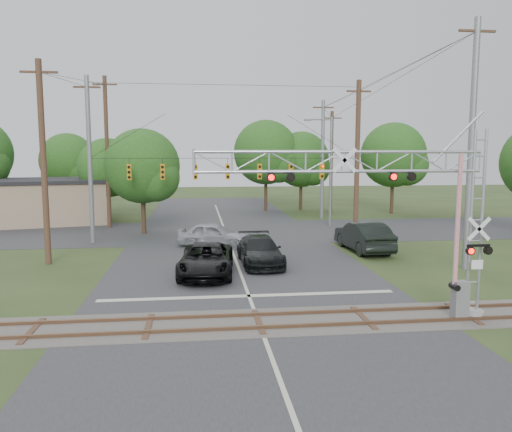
{
  "coord_description": "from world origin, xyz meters",
  "views": [
    {
      "loc": [
        -2.18,
        -15.62,
        6.18
      ],
      "look_at": [
        0.55,
        7.5,
        3.3
      ],
      "focal_mm": 35.0,
      "sensor_mm": 36.0,
      "label": 1
    }
  ],
  "objects": [
    {
      "name": "traffic_signal_span",
      "position": [
        0.88,
        20.0,
        5.59
      ],
      "size": [
        19.34,
        0.36,
        11.5
      ],
      "color": "gray",
      "rests_on": "ground"
    },
    {
      "name": "streetlight",
      "position": [
        9.01,
        26.1,
        5.21
      ],
      "size": [
        2.48,
        0.26,
        9.31
      ],
      "color": "gray",
      "rests_on": "ground"
    },
    {
      "name": "ground",
      "position": [
        0.0,
        0.0,
        0.0
      ],
      "size": [
        160.0,
        160.0,
        0.0
      ],
      "primitive_type": "plane",
      "color": "#2C3C1B",
      "rests_on": "ground"
    },
    {
      "name": "road_cross",
      "position": [
        0.0,
        24.0,
        0.01
      ],
      "size": [
        90.0,
        12.0,
        0.02
      ],
      "primitive_type": "cube",
      "color": "#2D2C2F",
      "rests_on": "ground"
    },
    {
      "name": "suv_dark",
      "position": [
        8.39,
        14.96,
        0.95
      ],
      "size": [
        2.35,
        5.88,
        1.9
      ],
      "primitive_type": "imported",
      "rotation": [
        0.0,
        0.0,
        3.2
      ],
      "color": "black",
      "rests_on": "ground"
    },
    {
      "name": "pickup_black",
      "position": [
        -1.77,
        9.62,
        0.81
      ],
      "size": [
        3.14,
        6.0,
        1.61
      ],
      "primitive_type": "imported",
      "rotation": [
        0.0,
        0.0,
        -0.08
      ],
      "color": "black",
      "rests_on": "ground"
    },
    {
      "name": "road_main",
      "position": [
        0.0,
        10.0,
        0.01
      ],
      "size": [
        14.0,
        90.0,
        0.02
      ],
      "primitive_type": "cube",
      "color": "#2D2C2F",
      "rests_on": "ground"
    },
    {
      "name": "railroad_track",
      "position": [
        0.0,
        2.0,
        0.03
      ],
      "size": [
        90.0,
        3.2,
        0.17
      ],
      "color": "#534E48",
      "rests_on": "ground"
    },
    {
      "name": "treeline",
      "position": [
        0.49,
        33.53,
        5.82
      ],
      "size": [
        53.4,
        28.21,
        9.9
      ],
      "color": "#3B291B",
      "rests_on": "ground"
    },
    {
      "name": "crossing_gantry",
      "position": [
        4.95,
        1.64,
        4.42
      ],
      "size": [
        10.95,
        0.91,
        7.11
      ],
      "color": "gray",
      "rests_on": "ground"
    },
    {
      "name": "utility_poles",
      "position": [
        2.59,
        22.73,
        6.04
      ],
      "size": [
        24.87,
        25.78,
        13.18
      ],
      "color": "#3F2D1D",
      "rests_on": "ground"
    },
    {
      "name": "commercial_building",
      "position": [
        -19.05,
        30.88,
        1.98
      ],
      "size": [
        18.51,
        12.39,
        3.95
      ],
      "rotation": [
        0.0,
        0.0,
        0.24
      ],
      "color": "gray",
      "rests_on": "ground"
    },
    {
      "name": "car_dark",
      "position": [
        1.28,
        11.77,
        0.79
      ],
      "size": [
        2.37,
        5.5,
        1.58
      ],
      "primitive_type": "imported",
      "rotation": [
        0.0,
        0.0,
        0.03
      ],
      "color": "black",
      "rests_on": "ground"
    },
    {
      "name": "sedan_silver",
      "position": [
        -1.11,
        17.57,
        0.82
      ],
      "size": [
        5.15,
        3.19,
        1.64
      ],
      "primitive_type": "imported",
      "rotation": [
        0.0,
        0.0,
        1.29
      ],
      "color": "#96989D",
      "rests_on": "ground"
    }
  ]
}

